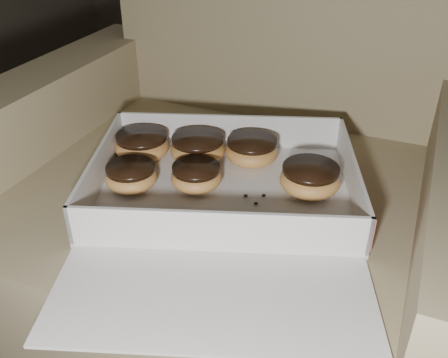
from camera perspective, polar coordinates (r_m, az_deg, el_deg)
The scene contains 13 objects.
armchair at distance 1.03m, azimuth 1.17°, elevation -4.39°, with size 0.92×0.78×0.96m.
bakery_box at distance 0.83m, azimuth 0.05°, elevation -2.51°, with size 0.58×0.63×0.07m.
donut_a at distance 0.86m, azimuth 9.79°, elevation 0.03°, with size 0.10×0.10×0.05m.
donut_b at distance 0.96m, azimuth -9.33°, elevation 3.82°, with size 0.10×0.10×0.05m.
donut_c at distance 0.94m, azimuth -3.03°, elevation 3.54°, with size 0.10×0.10×0.05m.
donut_d at distance 0.94m, azimuth 3.20°, elevation 3.32°, with size 0.10×0.10×0.05m.
donut_e at distance 0.88m, azimuth -10.56°, elevation 0.36°, with size 0.09×0.09×0.05m.
donut_f at distance 0.86m, azimuth -3.19°, elevation 0.35°, with size 0.09×0.09×0.04m.
crumb_a at distance 0.78m, azimuth 9.17°, elevation -6.04°, with size 0.01×0.01×0.00m, color black.
crumb_b at distance 0.83m, azimuth 3.68°, elevation -2.80°, with size 0.01×0.01×0.00m, color black.
crumb_c at distance 0.85m, azimuth 2.49°, elevation -1.93°, with size 0.01×0.01×0.00m, color black.
crumb_d at distance 0.76m, azimuth 13.14°, elevation -7.53°, with size 0.01×0.01×0.00m, color black.
crumb_e at distance 0.85m, azimuth 4.56°, elevation -1.89°, with size 0.01×0.01×0.00m, color black.
Camera 1 is at (-0.06, -0.36, 0.91)m, focal length 40.00 mm.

